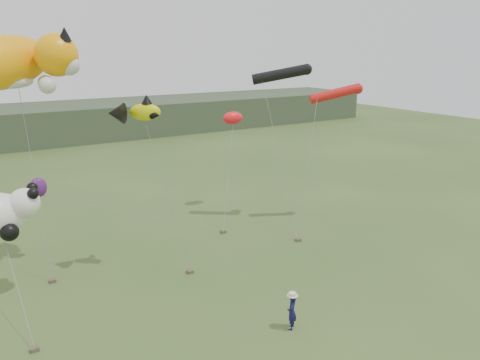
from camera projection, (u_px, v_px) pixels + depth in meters
name	position (u px, v px, depth m)	size (l,w,h in m)	color
ground	(262.00, 309.00, 19.58)	(120.00, 120.00, 0.00)	#385123
headland	(20.00, 126.00, 53.98)	(90.00, 13.00, 4.00)	#2D3D28
festival_attendant	(292.00, 312.00, 18.02)	(0.53, 0.35, 1.46)	#111241
sandbag_anchors	(174.00, 268.00, 23.09)	(14.68, 6.37, 0.15)	brown
cat_kite	(15.00, 62.00, 21.39)	(7.01, 5.06, 3.18)	#FFA006
fish_kite	(135.00, 112.00, 21.07)	(2.60, 1.72, 1.25)	#D1D705
tube_kites	(308.00, 81.00, 27.83)	(5.89, 4.14, 2.36)	black
misc_kites	(182.00, 136.00, 28.38)	(13.78, 2.91, 3.16)	red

